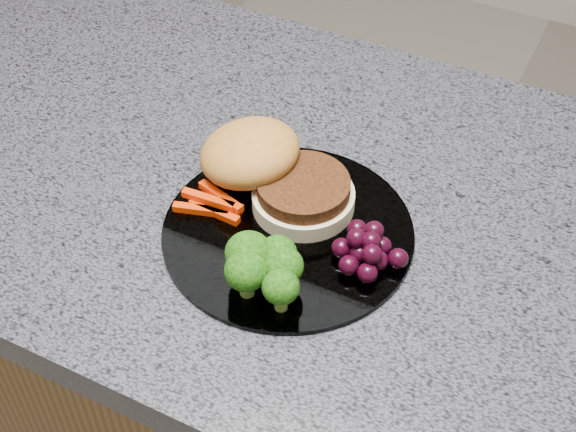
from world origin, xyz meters
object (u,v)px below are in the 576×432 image
object	(u,v)px
island_cabinet	(296,414)
burger	(268,171)
plate	(288,232)
grape_bunch	(366,249)

from	to	relation	value
island_cabinet	burger	size ratio (longest dim) A/B	6.31
plate	burger	world-z (taller)	burger
island_cabinet	plate	size ratio (longest dim) A/B	4.62
plate	grape_bunch	bearing A→B (deg)	-0.95
island_cabinet	plate	bearing A→B (deg)	-73.36
grape_bunch	plate	bearing A→B (deg)	179.05
plate	burger	distance (m)	0.07
burger	island_cabinet	bearing A→B (deg)	40.63
island_cabinet	plate	distance (m)	0.48
plate	burger	xyz separation A→B (m)	(-0.05, 0.05, 0.03)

